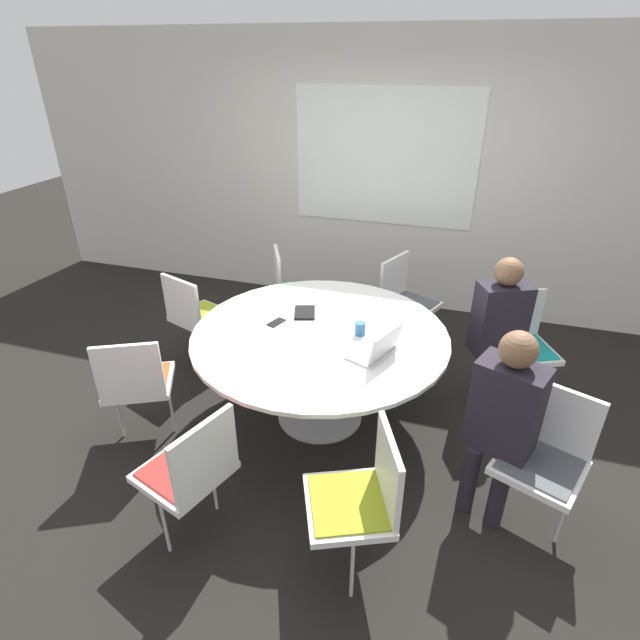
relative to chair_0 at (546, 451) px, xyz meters
name	(u,v)px	position (x,y,z in m)	size (l,w,h in m)	color
ground_plane	(320,416)	(-1.47, 0.53, -0.53)	(16.00, 16.00, 0.00)	black
wall_back	(384,178)	(-1.47, 2.68, 0.82)	(8.00, 0.07, 2.70)	silver
conference_table	(320,345)	(-1.47, 0.53, 0.11)	(1.80, 1.80, 0.74)	#B7B7BC
chair_0	(546,451)	(0.00, 0.00, 0.00)	(0.57, 0.56, 0.88)	white
chair_1	(520,338)	(-0.08, 1.26, 0.00)	(0.58, 0.57, 0.88)	white
chair_2	(405,297)	(-1.05, 1.73, 0.00)	(0.56, 0.57, 0.88)	white
chair_3	(292,286)	(-2.09, 1.64, 0.00)	(0.57, 0.58, 0.88)	white
chair_4	(196,312)	(-2.69, 0.90, 0.00)	(0.56, 0.54, 0.88)	white
chair_5	(136,380)	(-2.58, -0.09, 0.00)	(0.58, 0.57, 0.88)	white
chair_6	(191,467)	(-1.81, -0.69, 0.00)	(0.54, 0.55, 0.88)	white
chair_7	(361,494)	(-0.90, -0.60, 0.00)	(0.56, 0.57, 0.88)	white
person_0	(504,413)	(-0.25, 0.01, 0.19)	(0.42, 0.35, 1.23)	#231E28
person_1	(500,324)	(-0.27, 1.08, 0.19)	(0.42, 0.35, 1.23)	#231E28
laptop	(378,349)	(-1.03, 0.35, 0.27)	(0.34, 0.39, 0.21)	silver
spiral_notebook	(305,313)	(-1.67, 0.77, 0.22)	(0.21, 0.25, 0.02)	black
coffee_cup	(360,329)	(-1.20, 0.59, 0.26)	(0.07, 0.07, 0.09)	#33669E
cell_phone	(276,322)	(-1.82, 0.57, 0.21)	(0.11, 0.16, 0.01)	black
handbag	(246,329)	(-2.49, 1.39, -0.39)	(0.36, 0.16, 0.28)	black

